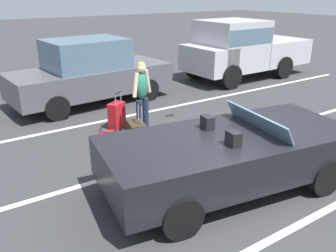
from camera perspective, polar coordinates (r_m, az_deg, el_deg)
name	(u,v)px	position (r m, az deg, el deg)	size (l,w,h in m)	color
ground_plane	(227,186)	(6.08, 9.47, -9.59)	(80.00, 80.00, 0.00)	#333335
lot_line_near	(293,228)	(5.36, 19.46, -15.28)	(18.00, 0.12, 0.01)	silver
lot_line_mid	(180,156)	(7.00, 1.90, -4.93)	(18.00, 0.12, 0.01)	silver
lot_line_far	(119,118)	(9.16, -7.90, 1.31)	(18.00, 0.12, 0.01)	silver
convertible_car	(240,152)	(5.92, 11.49, -4.18)	(4.36, 2.37, 1.24)	black
suitcase_large_black	(137,141)	(6.80, -5.08, -2.38)	(0.40, 0.54, 1.12)	#2D2319
suitcase_medium_bright	(117,115)	(8.40, -8.29, 1.69)	(0.47, 0.41, 0.88)	red
suitcase_small_carryon	(168,138)	(7.19, -0.02, -2.00)	(0.38, 0.29, 0.78)	#991E8C
duffel_bag	(109,137)	(7.60, -9.57, -1.76)	(0.69, 0.45, 0.34)	red
traveler_person	(142,94)	(7.79, -4.22, 5.09)	(0.59, 0.32, 1.65)	#1E2338
parked_sedan_near	(90,72)	(10.36, -12.51, 8.44)	(4.63, 2.16, 1.82)	#4C4C51
parked_pickup_truck_far	(240,48)	(13.30, 11.60, 12.19)	(5.04, 2.16, 2.10)	#B2B2B7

